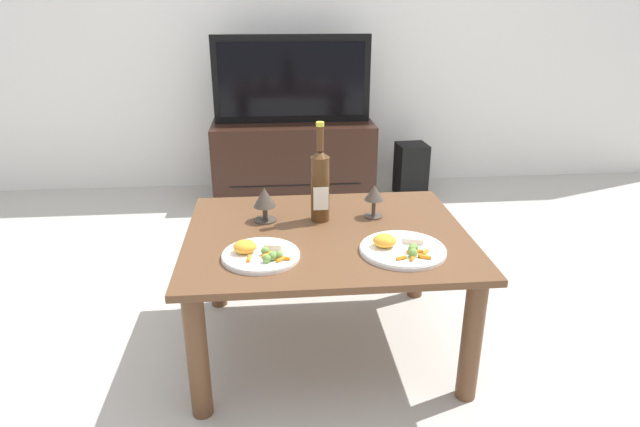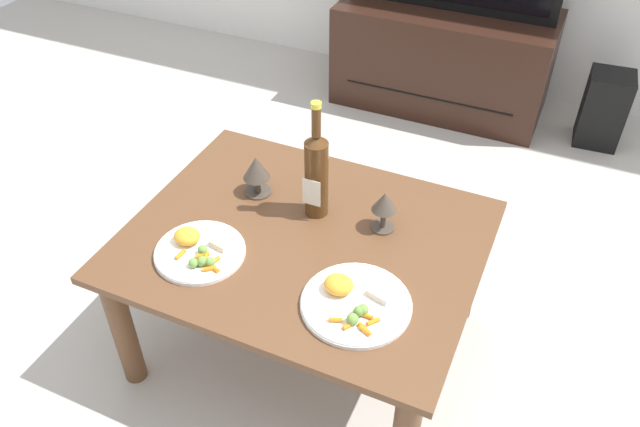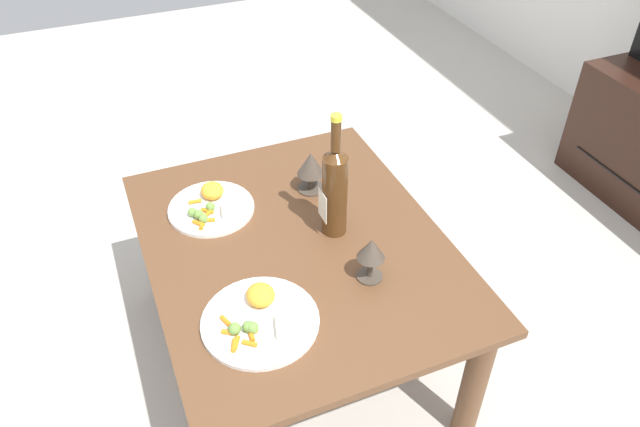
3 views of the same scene
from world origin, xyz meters
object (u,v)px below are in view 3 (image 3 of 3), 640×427
Objects in this scene: wine_bottle at (335,189)px; dinner_plate_right at (260,318)px; goblet_right at (371,252)px; goblet_left at (311,166)px; dining_table at (297,265)px; dinner_plate_left at (211,206)px.

dinner_plate_right is at bearing -50.89° from wine_bottle.
wine_bottle is 2.91× the size of goblet_right.
goblet_left is 1.02× the size of goblet_right.
wine_bottle reaches higher than dining_table.
goblet_right is 0.45× the size of dinner_plate_right.
goblet_right is at bearing 3.16° from wine_bottle.
wine_bottle reaches higher than dinner_plate_right.
dining_table is at bearing -83.69° from wine_bottle.
dining_table is 0.30m from goblet_right.
dinner_plate_right is at bearing -34.63° from goblet_left.
wine_bottle is 0.22m from goblet_right.
dinner_plate_right is at bearing -37.96° from dining_table.
dining_table is 7.62× the size of goblet_left.
goblet_right is at bearing -0.00° from goblet_left.
goblet_left is (-0.23, 0.13, 0.17)m from dining_table.
wine_bottle is at bearing 53.29° from dinner_plate_left.
goblet_left is at bearing 145.37° from dinner_plate_right.
goblet_right is (0.42, -0.00, 0.00)m from goblet_left.
wine_bottle is at bearing -176.84° from goblet_right.
goblet_right is at bearing 35.88° from dinner_plate_left.
dinner_plate_left is 0.48m from dinner_plate_right.
goblet_left is 0.57m from dinner_plate_right.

